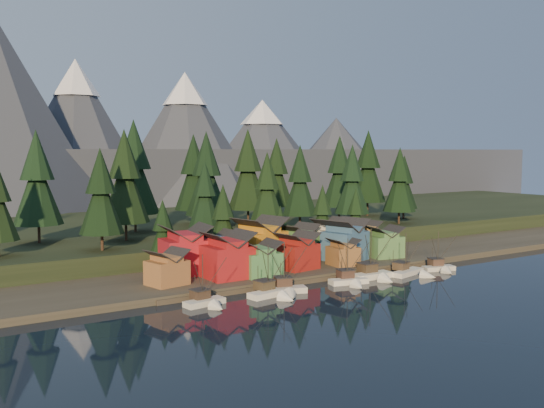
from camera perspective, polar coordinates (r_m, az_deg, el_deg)
ground at (r=127.35m, az=8.94°, el=-8.40°), size 500.00×500.00×0.00m
shore_strip at (r=158.62m, az=-0.74°, el=-5.38°), size 400.00×50.00×1.50m
hillside at (r=201.91m, az=-8.29°, el=-2.53°), size 420.00×100.00×6.00m
dock at (r=139.67m, az=4.41°, el=-6.94°), size 80.00×4.00×1.00m
mountain_ridge at (r=315.81m, az=-18.40°, el=4.19°), size 560.00×190.00×90.00m
boat_0 at (r=116.76m, az=-6.12°, el=-8.50°), size 8.68×9.24×10.87m
boat_1 at (r=122.93m, az=0.16°, el=-7.76°), size 10.32×10.96×11.70m
boat_2 at (r=125.68m, az=1.34°, el=-7.43°), size 9.72×10.31×11.73m
boat_3 at (r=135.16m, az=7.41°, el=-6.62°), size 9.36×9.92×11.26m
boat_4 at (r=141.51m, az=9.71°, el=-5.98°), size 10.04×10.88×12.89m
boat_5 at (r=147.61m, az=13.05°, el=-5.80°), size 10.86×11.37×11.08m
boat_6 at (r=154.51m, az=15.61°, el=-5.32°), size 8.58×9.15×10.68m
house_front_0 at (r=128.82m, az=-9.87°, el=-5.80°), size 8.74×8.43×7.43m
house_front_1 at (r=134.03m, az=-4.19°, el=-4.67°), size 9.99×9.60×10.22m
house_front_2 at (r=136.00m, az=-1.16°, el=-5.05°), size 8.56×8.62×7.86m
house_front_3 at (r=143.92m, az=2.35°, el=-4.32°), size 9.64×9.30×8.64m
house_front_4 at (r=149.47m, az=6.71°, el=-4.44°), size 7.06×7.51×6.51m
house_front_5 at (r=156.18m, az=6.87°, el=-3.25°), size 12.02×11.38×10.50m
house_front_6 at (r=162.14m, az=10.54°, el=-3.43°), size 9.46×9.10×8.15m
house_back_0 at (r=139.16m, az=-8.16°, el=-4.15°), size 11.20×10.84×11.14m
house_back_1 at (r=143.81m, az=-5.00°, el=-4.27°), size 8.70×8.79×9.03m
house_back_2 at (r=149.21m, az=-1.17°, el=-3.39°), size 12.68×11.98×11.58m
house_back_3 at (r=155.97m, az=2.46°, el=-3.50°), size 10.39×9.62×9.11m
house_back_4 at (r=161.10m, az=5.81°, el=-3.07°), size 10.75×10.46×10.06m
house_back_5 at (r=170.36m, az=8.63°, el=-2.94°), size 7.80×7.89×8.44m
tree_hill_1 at (r=163.79m, az=-21.22°, el=2.00°), size 12.34×12.34×28.76m
tree_hill_2 at (r=147.01m, az=-15.80°, el=0.85°), size 10.37×10.37×24.15m
tree_hill_3 at (r=161.32m, az=-13.67°, el=2.22°), size 12.49×12.49×29.10m
tree_hill_4 at (r=178.05m, az=-12.83°, el=3.08°), size 13.90×13.90×32.39m
tree_hill_5 at (r=159.33m, az=-6.32°, el=0.67°), size 8.94×8.94×20.82m
tree_hill_6 at (r=176.02m, az=-6.18°, el=2.55°), size 12.46×12.46×29.03m
tree_hill_7 at (r=166.30m, az=-0.46°, el=1.33°), size 9.94×9.94×23.15m
tree_hill_8 at (r=190.73m, az=-2.28°, el=2.98°), size 13.00×13.00×30.29m
tree_hill_9 at (r=180.93m, az=2.65°, el=1.99°), size 10.84×10.84×25.26m
tree_hill_10 at (r=206.01m, az=0.44°, el=2.74°), size 11.89×11.89×27.70m
tree_hill_11 at (r=186.79m, az=7.55°, el=2.07°), size 10.89×10.89×25.37m
tree_hill_12 at (r=204.12m, az=6.36°, el=2.81°), size 12.23×12.23×28.48m
tree_hill_13 at (r=197.48m, az=11.91°, el=2.04°), size 10.55×10.55×24.57m
tree_hill_14 at (r=220.30m, az=9.02°, el=3.27°), size 13.21×13.21×30.77m
tree_hill_15 at (r=193.05m, az=-7.37°, el=2.71°), size 12.31×12.31×28.68m
tree_hill_17 at (r=213.09m, az=12.32°, el=1.84°), size 9.37×9.37×21.84m
tree_shore_0 at (r=144.39m, az=-10.22°, el=-2.55°), size 7.14×7.14×16.62m
tree_shore_1 at (r=150.96m, az=-4.62°, el=-1.50°), size 8.47×8.47×19.72m
tree_shore_2 at (r=160.02m, az=0.77°, el=-2.32°), size 5.85×5.85×13.62m
tree_shore_3 at (r=167.77m, az=4.77°, el=-1.05°), size 7.99×7.99×18.61m
tree_shore_4 at (r=175.37m, az=7.88°, el=-1.05°), size 7.44×7.44×17.34m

